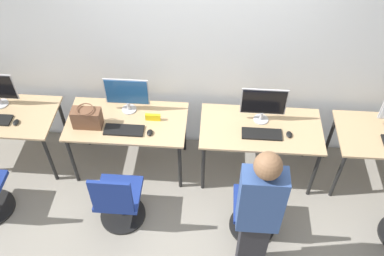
{
  "coord_description": "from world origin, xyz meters",
  "views": [
    {
      "loc": [
        0.21,
        -2.8,
        3.97
      ],
      "look_at": [
        0.0,
        0.13,
        0.88
      ],
      "focal_mm": 40.0,
      "sensor_mm": 36.0,
      "label": 1
    }
  ],
  "objects_px": {
    "office_chair_left": "(118,201)",
    "mouse_right": "(289,134)",
    "monitor_right": "(263,104)",
    "monitor_left": "(127,94)",
    "keyboard_left": "(124,130)",
    "handbag": "(87,118)",
    "mouse_far_left": "(16,122)",
    "office_chair_right": "(255,212)",
    "keyboard_right": "(262,134)",
    "person_right": "(258,214)",
    "mouse_left": "(150,133)"
  },
  "relations": [
    {
      "from": "office_chair_left",
      "to": "monitor_right",
      "type": "relative_size",
      "value": 1.84
    },
    {
      "from": "mouse_left",
      "to": "handbag",
      "type": "distance_m",
      "value": 0.67
    },
    {
      "from": "mouse_far_left",
      "to": "office_chair_right",
      "type": "height_order",
      "value": "office_chair_right"
    },
    {
      "from": "monitor_right",
      "to": "mouse_right",
      "type": "bearing_deg",
      "value": -37.02
    },
    {
      "from": "mouse_far_left",
      "to": "person_right",
      "type": "bearing_deg",
      "value": -22.6
    },
    {
      "from": "office_chair_right",
      "to": "handbag",
      "type": "relative_size",
      "value": 2.89
    },
    {
      "from": "monitor_left",
      "to": "office_chair_left",
      "type": "relative_size",
      "value": 0.54
    },
    {
      "from": "monitor_right",
      "to": "handbag",
      "type": "distance_m",
      "value": 1.83
    },
    {
      "from": "keyboard_left",
      "to": "office_chair_left",
      "type": "bearing_deg",
      "value": -88.97
    },
    {
      "from": "keyboard_right",
      "to": "person_right",
      "type": "xyz_separation_m",
      "value": [
        -0.09,
        -1.06,
        0.16
      ]
    },
    {
      "from": "mouse_far_left",
      "to": "handbag",
      "type": "xyz_separation_m",
      "value": [
        0.77,
        0.02,
        0.1
      ]
    },
    {
      "from": "office_chair_right",
      "to": "person_right",
      "type": "height_order",
      "value": "person_right"
    },
    {
      "from": "mouse_far_left",
      "to": "mouse_right",
      "type": "relative_size",
      "value": 1.0
    },
    {
      "from": "monitor_left",
      "to": "mouse_left",
      "type": "bearing_deg",
      "value": -50.84
    },
    {
      "from": "mouse_right",
      "to": "office_chair_right",
      "type": "distance_m",
      "value": 0.87
    },
    {
      "from": "keyboard_left",
      "to": "mouse_right",
      "type": "distance_m",
      "value": 1.71
    },
    {
      "from": "mouse_far_left",
      "to": "handbag",
      "type": "height_order",
      "value": "handbag"
    },
    {
      "from": "mouse_left",
      "to": "office_chair_right",
      "type": "height_order",
      "value": "office_chair_right"
    },
    {
      "from": "monitor_left",
      "to": "office_chair_right",
      "type": "relative_size",
      "value": 0.54
    },
    {
      "from": "office_chair_right",
      "to": "handbag",
      "type": "xyz_separation_m",
      "value": [
        -1.77,
        0.7,
        0.5
      ]
    },
    {
      "from": "monitor_right",
      "to": "mouse_right",
      "type": "xyz_separation_m",
      "value": [
        0.28,
        -0.21,
        -0.22
      ]
    },
    {
      "from": "monitor_left",
      "to": "keyboard_left",
      "type": "distance_m",
      "value": 0.39
    },
    {
      "from": "mouse_right",
      "to": "office_chair_right",
      "type": "xyz_separation_m",
      "value": [
        -0.32,
        -0.7,
        -0.4
      ]
    },
    {
      "from": "monitor_left",
      "to": "handbag",
      "type": "height_order",
      "value": "monitor_left"
    },
    {
      "from": "mouse_left",
      "to": "handbag",
      "type": "height_order",
      "value": "handbag"
    },
    {
      "from": "office_chair_left",
      "to": "mouse_right",
      "type": "relative_size",
      "value": 9.62
    },
    {
      "from": "keyboard_right",
      "to": "office_chair_left",
      "type": "bearing_deg",
      "value": -154.85
    },
    {
      "from": "handbag",
      "to": "office_chair_right",
      "type": "bearing_deg",
      "value": -21.49
    },
    {
      "from": "office_chair_left",
      "to": "office_chair_right",
      "type": "relative_size",
      "value": 1.0
    },
    {
      "from": "keyboard_left",
      "to": "office_chair_left",
      "type": "distance_m",
      "value": 0.73
    },
    {
      "from": "mouse_left",
      "to": "office_chair_left",
      "type": "relative_size",
      "value": 0.1
    },
    {
      "from": "mouse_left",
      "to": "mouse_right",
      "type": "bearing_deg",
      "value": 3.09
    },
    {
      "from": "keyboard_left",
      "to": "handbag",
      "type": "relative_size",
      "value": 1.37
    },
    {
      "from": "monitor_left",
      "to": "handbag",
      "type": "relative_size",
      "value": 1.57
    },
    {
      "from": "monitor_left",
      "to": "person_right",
      "type": "height_order",
      "value": "person_right"
    },
    {
      "from": "keyboard_right",
      "to": "mouse_right",
      "type": "bearing_deg",
      "value": 1.69
    },
    {
      "from": "keyboard_right",
      "to": "person_right",
      "type": "bearing_deg",
      "value": -94.85
    },
    {
      "from": "keyboard_right",
      "to": "mouse_right",
      "type": "relative_size",
      "value": 4.58
    },
    {
      "from": "monitor_right",
      "to": "monitor_left",
      "type": "bearing_deg",
      "value": 178.01
    },
    {
      "from": "person_right",
      "to": "handbag",
      "type": "relative_size",
      "value": 5.49
    },
    {
      "from": "monitor_right",
      "to": "mouse_right",
      "type": "relative_size",
      "value": 5.23
    },
    {
      "from": "monitor_right",
      "to": "handbag",
      "type": "bearing_deg",
      "value": -173.08
    },
    {
      "from": "mouse_right",
      "to": "monitor_left",
      "type": "bearing_deg",
      "value": 171.32
    },
    {
      "from": "monitor_left",
      "to": "keyboard_left",
      "type": "relative_size",
      "value": 1.14
    },
    {
      "from": "mouse_right",
      "to": "keyboard_right",
      "type": "bearing_deg",
      "value": -178.31
    },
    {
      "from": "handbag",
      "to": "mouse_left",
      "type": "bearing_deg",
      "value": -5.95
    },
    {
      "from": "handbag",
      "to": "keyboard_right",
      "type": "bearing_deg",
      "value": 0.02
    },
    {
      "from": "keyboard_right",
      "to": "person_right",
      "type": "relative_size",
      "value": 0.25
    },
    {
      "from": "person_right",
      "to": "handbag",
      "type": "bearing_deg",
      "value": 148.31
    },
    {
      "from": "keyboard_left",
      "to": "mouse_far_left",
      "type": "bearing_deg",
      "value": 178.83
    }
  ]
}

